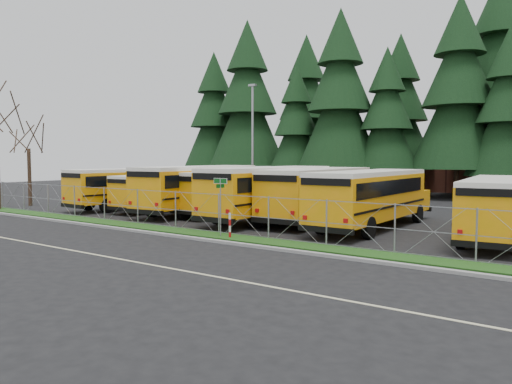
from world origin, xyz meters
TOP-DOWN VIEW (x-y plane):
  - ground at (0.00, 0.00)m, footprint 120.00×120.00m
  - curb at (0.00, -3.10)m, footprint 50.00×0.25m
  - grass_verge at (0.00, -1.70)m, footprint 50.00×1.40m
  - road_lane_line at (0.00, -8.00)m, footprint 50.00×0.12m
  - chainlink_fence at (0.00, -1.00)m, footprint 44.00×0.10m
  - bus_0 at (-14.05, 4.89)m, footprint 3.45×11.43m
  - bus_1 at (-11.10, 5.35)m, footprint 2.60×9.89m
  - bus_2 at (-7.83, 5.34)m, footprint 3.86×12.40m
  - bus_3 at (-5.48, 6.46)m, footprint 2.98×11.07m
  - bus_4 at (-1.77, 4.93)m, footprint 3.01×12.29m
  - bus_5 at (0.81, 6.25)m, footprint 3.58×12.12m
  - bus_6 at (4.52, 5.10)m, footprint 2.87×11.81m
  - bus_east at (10.66, 4.84)m, footprint 3.69×11.09m
  - street_sign at (-0.20, -1.83)m, footprint 0.84×0.55m
  - striped_bollard at (0.39, -1.85)m, footprint 0.11×0.11m
  - light_standard at (-10.98, 15.52)m, footprint 0.70×0.35m
  - conifer_0 at (-24.79, 26.51)m, footprint 7.45×7.45m
  - conifer_1 at (-19.40, 26.03)m, footprint 8.72×8.72m
  - conifer_2 at (-12.42, 25.27)m, footprint 6.08×6.08m
  - conifer_3 at (-7.38, 25.20)m, footprint 8.31×8.31m
  - conifer_4 at (-2.84, 25.88)m, footprint 6.42×6.42m
  - conifer_5 at (3.10, 28.00)m, footprint 8.39×8.39m
  - conifer_6 at (7.32, 27.14)m, footprint 6.71×6.71m
  - conifer_10 at (-15.52, 32.64)m, footprint 8.33×8.33m
  - conifer_11 at (-4.16, 33.01)m, footprint 7.69×7.69m
  - conifer_12 at (5.50, 33.19)m, footprint 9.89×9.89m
  - bare_tree_1 at (-22.27, 1.33)m, footprint 4.48×4.48m

SIDE VIEW (x-z plane):
  - ground at x=0.00m, z-range 0.00..0.00m
  - road_lane_line at x=0.00m, z-range 0.00..0.01m
  - grass_verge at x=0.00m, z-range 0.00..0.06m
  - curb at x=0.00m, z-range 0.00..0.12m
  - striped_bollard at x=0.39m, z-range 0.00..1.20m
  - chainlink_fence at x=0.00m, z-range 0.00..2.00m
  - bus_1 at x=-11.10m, z-range 0.00..2.58m
  - bus_east at x=10.66m, z-range 0.00..2.85m
  - bus_3 at x=-5.48m, z-range 0.00..2.88m
  - bus_0 at x=-14.05m, z-range 0.00..2.95m
  - bus_6 at x=4.52m, z-range 0.00..3.09m
  - bus_5 at x=0.81m, z-range 0.00..3.14m
  - bus_2 at x=-7.83m, z-range 0.00..3.20m
  - bus_4 at x=-1.77m, z-range 0.00..3.21m
  - street_sign at x=-0.20m, z-range 0.63..3.44m
  - bare_tree_1 at x=-22.27m, z-range 0.00..6.40m
  - light_standard at x=-10.98m, z-range 0.43..10.57m
  - conifer_2 at x=-12.42m, z-range 0.00..13.44m
  - conifer_4 at x=-2.84m, z-range 0.00..14.19m
  - conifer_6 at x=7.32m, z-range 0.00..14.83m
  - conifer_0 at x=-24.79m, z-range 0.00..16.47m
  - conifer_11 at x=-4.16m, z-range 0.00..17.01m
  - conifer_3 at x=-7.38m, z-range 0.00..18.37m
  - conifer_10 at x=-15.52m, z-range 0.00..18.43m
  - conifer_5 at x=3.10m, z-range 0.00..18.56m
  - conifer_1 at x=-19.40m, z-range 0.00..19.29m
  - conifer_12 at x=5.50m, z-range 0.00..21.87m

